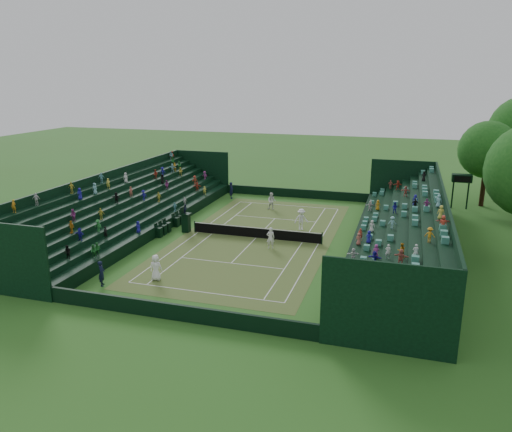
{
  "coord_description": "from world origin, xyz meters",
  "views": [
    {
      "loc": [
        12.08,
        -39.55,
        13.58
      ],
      "look_at": [
        0.0,
        0.0,
        2.0
      ],
      "focal_mm": 35.0,
      "sensor_mm": 36.0,
      "label": 1
    }
  ],
  "objects_px": {
    "tennis_net": "(256,232)",
    "player_far_east": "(301,219)",
    "umpire_chair": "(186,220)",
    "player_near_west": "(156,268)",
    "player_far_west": "(272,201)",
    "player_near_east": "(271,238)"
  },
  "relations": [
    {
      "from": "tennis_net",
      "to": "player_near_east",
      "type": "xyz_separation_m",
      "value": [
        1.93,
        -2.25,
        0.38
      ]
    },
    {
      "from": "tennis_net",
      "to": "player_far_west",
      "type": "relative_size",
      "value": 6.36
    },
    {
      "from": "tennis_net",
      "to": "umpire_chair",
      "type": "relative_size",
      "value": 4.53
    },
    {
      "from": "tennis_net",
      "to": "player_far_east",
      "type": "distance_m",
      "value": 4.85
    },
    {
      "from": "player_near_west",
      "to": "player_near_east",
      "type": "xyz_separation_m",
      "value": [
        5.79,
        8.68,
        -0.02
      ]
    },
    {
      "from": "player_near_west",
      "to": "player_near_east",
      "type": "height_order",
      "value": "player_near_west"
    },
    {
      "from": "tennis_net",
      "to": "player_near_west",
      "type": "bearing_deg",
      "value": -109.48
    },
    {
      "from": "umpire_chair",
      "to": "player_near_west",
      "type": "distance_m",
      "value": 11.16
    },
    {
      "from": "umpire_chair",
      "to": "player_near_west",
      "type": "xyz_separation_m",
      "value": [
        2.72,
        -10.82,
        -0.18
      ]
    },
    {
      "from": "player_far_east",
      "to": "umpire_chair",
      "type": "bearing_deg",
      "value": 172.05
    },
    {
      "from": "umpire_chair",
      "to": "player_near_west",
      "type": "height_order",
      "value": "umpire_chair"
    },
    {
      "from": "tennis_net",
      "to": "umpire_chair",
      "type": "height_order",
      "value": "umpire_chair"
    },
    {
      "from": "player_near_west",
      "to": "player_far_west",
      "type": "height_order",
      "value": "player_near_west"
    },
    {
      "from": "player_near_east",
      "to": "player_far_east",
      "type": "height_order",
      "value": "player_far_east"
    },
    {
      "from": "player_near_east",
      "to": "player_far_west",
      "type": "relative_size",
      "value": 0.99
    },
    {
      "from": "umpire_chair",
      "to": "tennis_net",
      "type": "bearing_deg",
      "value": 0.92
    },
    {
      "from": "tennis_net",
      "to": "player_far_east",
      "type": "height_order",
      "value": "player_far_east"
    },
    {
      "from": "tennis_net",
      "to": "player_far_east",
      "type": "relative_size",
      "value": 5.88
    },
    {
      "from": "umpire_chair",
      "to": "player_near_west",
      "type": "bearing_deg",
      "value": -75.89
    },
    {
      "from": "player_near_east",
      "to": "player_far_west",
      "type": "xyz_separation_m",
      "value": [
        -3.18,
        12.01,
        0.01
      ]
    },
    {
      "from": "player_near_west",
      "to": "tennis_net",
      "type": "bearing_deg",
      "value": -113.69
    },
    {
      "from": "player_far_west",
      "to": "player_near_east",
      "type": "bearing_deg",
      "value": -78.59
    }
  ]
}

